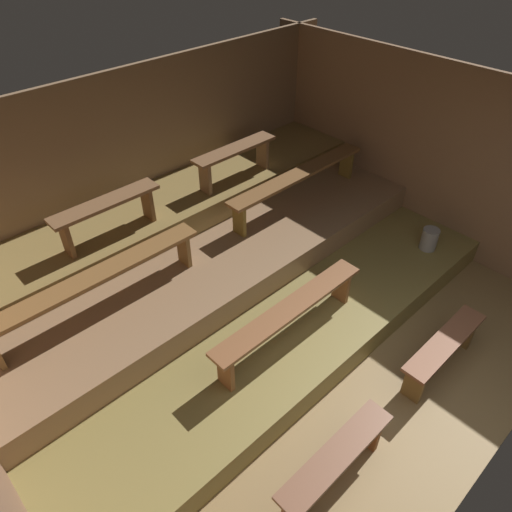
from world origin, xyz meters
TOP-DOWN VIEW (x-y plane):
  - ground at (0.00, 2.25)m, footprint 6.61×5.31m
  - wall_back at (0.00, 4.54)m, footprint 6.61×0.06m
  - wall_right at (2.93, 2.25)m, footprint 0.06×5.31m
  - platform_lower at (0.00, 2.79)m, footprint 5.81×3.43m
  - platform_middle at (0.00, 3.39)m, footprint 5.81×2.23m
  - platform_upper at (0.00, 3.98)m, footprint 5.81×1.05m
  - bench_floor_left at (-0.87, 0.47)m, footprint 1.25×0.25m
  - bench_floor_right at (0.87, 0.47)m, footprint 1.25×0.25m
  - bench_lower_center at (-0.17, 1.69)m, footprint 1.96×0.25m
  - bench_middle_left at (-1.47, 3.10)m, footprint 2.34×0.25m
  - bench_middle_right at (1.47, 3.10)m, footprint 2.34×0.25m
  - bench_upper_left at (-0.93, 3.75)m, footprint 1.25×0.25m
  - bench_upper_right at (0.93, 3.75)m, footprint 1.25×0.25m
  - pail_lower at (2.28, 1.50)m, footprint 0.21×0.21m

SIDE VIEW (x-z plane):
  - ground at x=0.00m, z-range -0.08..0.00m
  - platform_lower at x=0.00m, z-range 0.00..0.31m
  - bench_floor_left at x=-0.87m, z-range 0.12..0.57m
  - bench_floor_right at x=0.87m, z-range 0.12..0.57m
  - pail_lower at x=2.28m, z-range 0.31..0.61m
  - platform_middle at x=0.00m, z-range 0.31..0.63m
  - bench_lower_center at x=-0.17m, z-range 0.45..0.91m
  - platform_upper at x=0.00m, z-range 0.63..0.94m
  - bench_middle_left at x=-1.47m, z-range 0.78..1.23m
  - bench_middle_right at x=1.47m, z-range 0.78..1.23m
  - wall_back at x=0.00m, z-range 0.00..2.44m
  - wall_right at x=2.93m, z-range 0.00..2.44m
  - bench_upper_left at x=-0.93m, z-range 1.06..1.52m
  - bench_upper_right at x=0.93m, z-range 1.06..1.52m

